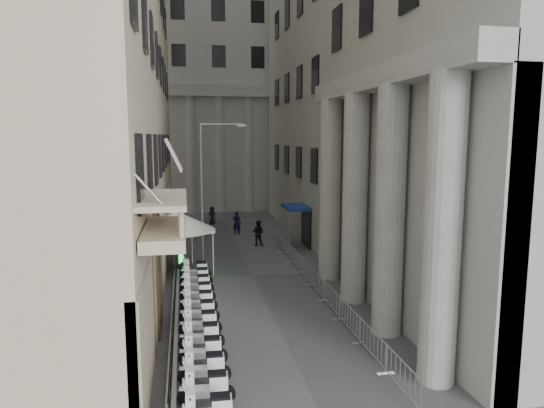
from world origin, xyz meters
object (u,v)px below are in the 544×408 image
(pedestrian_b, at_px, (258,233))
(info_kiosk, at_px, (179,256))
(pedestrian_a, at_px, (237,223))
(security_tent, at_px, (188,222))
(street_lamp, at_px, (207,181))

(pedestrian_b, bearing_deg, info_kiosk, 74.02)
(pedestrian_a, bearing_deg, info_kiosk, 86.91)
(pedestrian_a, bearing_deg, security_tent, 90.22)
(info_kiosk, relative_size, pedestrian_b, 1.08)
(security_tent, xyz_separation_m, info_kiosk, (-0.59, 0.33, -2.07))
(street_lamp, height_order, info_kiosk, street_lamp)
(info_kiosk, bearing_deg, pedestrian_a, 85.58)
(street_lamp, bearing_deg, security_tent, -117.42)
(security_tent, xyz_separation_m, pedestrian_a, (3.98, 11.03, -2.15))
(security_tent, xyz_separation_m, pedestrian_b, (5.09, 6.76, -2.16))
(street_lamp, distance_m, info_kiosk, 5.04)
(pedestrian_b, bearing_deg, street_lamp, 74.64)
(pedestrian_a, bearing_deg, pedestrian_b, 124.59)
(street_lamp, bearing_deg, pedestrian_b, 50.10)
(info_kiosk, relative_size, pedestrian_a, 1.06)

